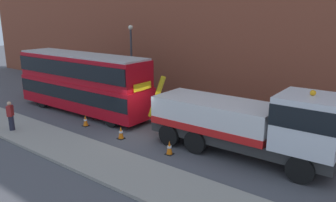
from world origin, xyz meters
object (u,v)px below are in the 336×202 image
object	(u,v)px
traffic_cone_near_bus	(85,121)
traffic_cone_midway	(121,133)
recovery_tow_truck	(248,122)
pedestrian_onlooker	(11,116)
double_decker_bus	(82,81)
traffic_cone_near_truck	(169,148)
street_lamp	(131,56)

from	to	relation	value
traffic_cone_near_bus	traffic_cone_midway	world-z (taller)	same
recovery_tow_truck	pedestrian_onlooker	world-z (taller)	recovery_tow_truck
pedestrian_onlooker	double_decker_bus	bearing A→B (deg)	51.29
traffic_cone_near_truck	street_lamp	distance (m)	11.91
traffic_cone_near_bus	traffic_cone_near_truck	xyz separation A→B (m)	(6.63, -0.19, 0.00)
double_decker_bus	traffic_cone_near_truck	world-z (taller)	double_decker_bus
recovery_tow_truck	street_lamp	world-z (taller)	street_lamp
recovery_tow_truck	traffic_cone_near_bus	distance (m)	9.98
traffic_cone_near_bus	traffic_cone_near_truck	bearing A→B (deg)	-1.64
recovery_tow_truck	double_decker_bus	xyz separation A→B (m)	(-12.24, -0.01, 0.47)
traffic_cone_midway	traffic_cone_near_truck	bearing A→B (deg)	-0.36
pedestrian_onlooker	traffic_cone_near_truck	distance (m)	9.65
traffic_cone_near_truck	street_lamp	xyz separation A→B (m)	(-9.15, 6.96, 3.13)
traffic_cone_near_truck	pedestrian_onlooker	bearing A→B (deg)	-161.01
pedestrian_onlooker	traffic_cone_midway	xyz separation A→B (m)	(5.72, 3.15, -0.64)
traffic_cone_near_truck	double_decker_bus	bearing A→B (deg)	167.24
pedestrian_onlooker	street_lamp	world-z (taller)	street_lamp
traffic_cone_near_truck	traffic_cone_near_bus	bearing A→B (deg)	178.36
traffic_cone_near_truck	traffic_cone_midway	bearing A→B (deg)	179.64
double_decker_bus	traffic_cone_near_truck	size ratio (longest dim) A/B	15.39
double_decker_bus	traffic_cone_near_bus	size ratio (longest dim) A/B	15.39
double_decker_bus	pedestrian_onlooker	world-z (taller)	double_decker_bus
traffic_cone_midway	double_decker_bus	bearing A→B (deg)	160.46
traffic_cone_near_truck	street_lamp	bearing A→B (deg)	142.72
double_decker_bus	pedestrian_onlooker	size ratio (longest dim) A/B	6.48
pedestrian_onlooker	traffic_cone_near_bus	size ratio (longest dim) A/B	2.38
recovery_tow_truck	double_decker_bus	world-z (taller)	double_decker_bus
street_lamp	traffic_cone_near_bus	bearing A→B (deg)	-69.63
recovery_tow_truck	double_decker_bus	size ratio (longest dim) A/B	0.92
traffic_cone_midway	traffic_cone_near_truck	size ratio (longest dim) A/B	1.00
pedestrian_onlooker	traffic_cone_midway	bearing A→B (deg)	-10.73
pedestrian_onlooker	traffic_cone_near_bus	bearing A→B (deg)	13.74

